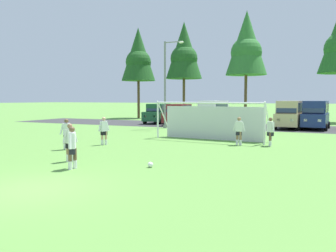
{
  "coord_description": "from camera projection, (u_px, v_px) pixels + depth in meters",
  "views": [
    {
      "loc": [
        7.97,
        -7.53,
        2.69
      ],
      "look_at": [
        0.91,
        7.62,
        1.39
      ],
      "focal_mm": 37.27,
      "sensor_mm": 36.0,
      "label": 1
    }
  ],
  "objects": [
    {
      "name": "player_defender_far",
      "position": [
        270.0,
        132.0,
        19.91
      ],
      "size": [
        0.56,
        0.61,
        1.64
      ],
      "color": "brown",
      "rests_on": "ground"
    },
    {
      "name": "parked_car_slot_far_left",
      "position": [
        158.0,
        113.0,
        38.57
      ],
      "size": [
        2.38,
        4.72,
        2.16
      ],
      "color": "#194C2D",
      "rests_on": "ground"
    },
    {
      "name": "tree_mid_left",
      "position": [
        184.0,
        52.0,
        47.44
      ],
      "size": [
        4.93,
        4.93,
        13.15
      ],
      "color": "brown",
      "rests_on": "ground"
    },
    {
      "name": "tree_center_back",
      "position": [
        246.0,
        45.0,
        43.63
      ],
      "size": [
        5.14,
        5.14,
        13.71
      ],
      "color": "brown",
      "rests_on": "ground"
    },
    {
      "name": "parked_car_slot_left",
      "position": [
        179.0,
        114.0,
        36.09
      ],
      "size": [
        2.3,
        4.69,
        2.16
      ],
      "color": "maroon",
      "rests_on": "ground"
    },
    {
      "name": "player_midfield_center",
      "position": [
        70.0,
        142.0,
        14.95
      ],
      "size": [
        0.3,
        0.72,
        1.64
      ],
      "color": "#936B4C",
      "rests_on": "ground"
    },
    {
      "name": "player_winger_left",
      "position": [
        239.0,
        131.0,
        20.28
      ],
      "size": [
        0.75,
        0.29,
        1.64
      ],
      "color": "#936B4C",
      "rests_on": "ground"
    },
    {
      "name": "player_trailing_back",
      "position": [
        72.0,
        148.0,
        13.34
      ],
      "size": [
        0.41,
        0.7,
        1.64
      ],
      "color": "brown",
      "rests_on": "ground"
    },
    {
      "name": "street_lamp",
      "position": [
        167.0,
        84.0,
        31.86
      ],
      "size": [
        2.0,
        0.32,
        7.91
      ],
      "color": "slate",
      "rests_on": "ground"
    },
    {
      "name": "player_striker_near",
      "position": [
        67.0,
        134.0,
        18.49
      ],
      "size": [
        0.65,
        0.51,
        1.64
      ],
      "color": "brown",
      "rests_on": "ground"
    },
    {
      "name": "parked_car_slot_center_right",
      "position": [
        290.0,
        114.0,
        31.42
      ],
      "size": [
        2.41,
        4.91,
        2.52
      ],
      "color": "tan",
      "rests_on": "ground"
    },
    {
      "name": "parked_car_slot_right",
      "position": [
        316.0,
        114.0,
        30.92
      ],
      "size": [
        2.4,
        4.9,
        2.52
      ],
      "color": "navy",
      "rests_on": "ground"
    },
    {
      "name": "player_winger_right",
      "position": [
        104.0,
        131.0,
        20.37
      ],
      "size": [
        0.41,
        0.69,
        1.64
      ],
      "color": "tan",
      "rests_on": "ground"
    },
    {
      "name": "parked_car_slot_center_left",
      "position": [
        213.0,
        112.0,
        35.61
      ],
      "size": [
        2.41,
        4.91,
        2.52
      ],
      "color": "silver",
      "rests_on": "ground"
    },
    {
      "name": "parking_lot_strip",
      "position": [
        240.0,
        126.0,
        34.13
      ],
      "size": [
        52.0,
        8.4,
        0.01
      ],
      "primitive_type": "cube",
      "color": "#333335",
      "rests_on": "ground"
    },
    {
      "name": "tree_left_edge",
      "position": [
        138.0,
        56.0,
        48.68
      ],
      "size": [
        4.73,
        4.73,
        12.61
      ],
      "color": "brown",
      "rests_on": "ground"
    },
    {
      "name": "parked_car_slot_center",
      "position": [
        239.0,
        118.0,
        33.58
      ],
      "size": [
        2.17,
        4.27,
        1.72
      ],
      "color": "black",
      "rests_on": "ground"
    },
    {
      "name": "soccer_ball",
      "position": [
        150.0,
        165.0,
        13.69
      ],
      "size": [
        0.22,
        0.22,
        0.22
      ],
      "color": "white",
      "rests_on": "ground"
    },
    {
      "name": "soccer_goal",
      "position": [
        212.0,
        120.0,
        22.85
      ],
      "size": [
        7.55,
        2.54,
        2.57
      ],
      "color": "white",
      "rests_on": "ground"
    },
    {
      "name": "ground_plane",
      "position": [
        201.0,
        138.0,
        23.92
      ],
      "size": [
        400.0,
        400.0,
        0.0
      ],
      "primitive_type": "plane",
      "color": "#598C3D"
    }
  ]
}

